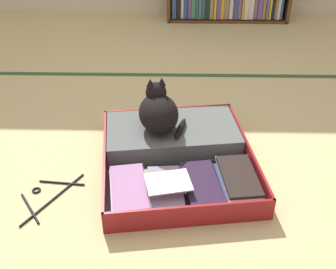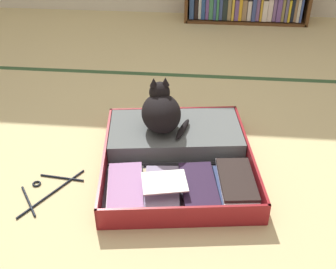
% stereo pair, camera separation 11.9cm
% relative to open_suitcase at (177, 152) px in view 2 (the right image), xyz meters
% --- Properties ---
extents(ground_plane, '(10.00, 10.00, 0.00)m').
position_rel_open_suitcase_xyz_m(ground_plane, '(-0.08, 0.02, -0.05)').
color(ground_plane, '#CCBE83').
extents(tatami_border, '(4.80, 0.05, 0.00)m').
position_rel_open_suitcase_xyz_m(tatami_border, '(-0.08, 0.99, -0.05)').
color(tatami_border, '#30522E').
rests_on(tatami_border, ground_plane).
extents(open_suitcase, '(0.82, 0.90, 0.11)m').
position_rel_open_suitcase_xyz_m(open_suitcase, '(0.00, 0.00, 0.00)').
color(open_suitcase, maroon).
rests_on(open_suitcase, ground_plane).
extents(black_cat, '(0.28, 0.30, 0.27)m').
position_rel_open_suitcase_xyz_m(black_cat, '(-0.10, 0.12, 0.16)').
color(black_cat, black).
rests_on(black_cat, open_suitcase).
extents(clothes_hanger, '(0.28, 0.35, 0.01)m').
position_rel_open_suitcase_xyz_m(clothes_hanger, '(-0.59, -0.29, -0.04)').
color(clothes_hanger, black).
rests_on(clothes_hanger, ground_plane).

